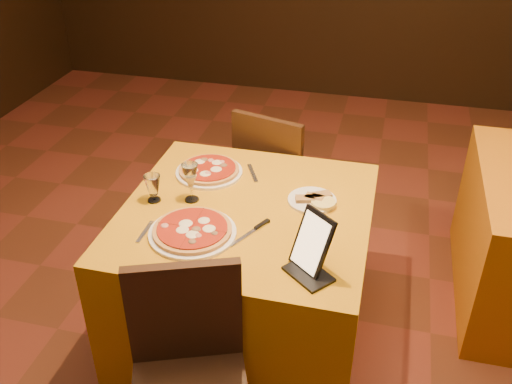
% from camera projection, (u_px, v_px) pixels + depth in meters
% --- Properties ---
extents(floor, '(6.00, 7.00, 0.01)m').
position_uv_depth(floor, '(269.00, 371.00, 2.72)').
color(floor, '#5E2D19').
rests_on(floor, ground).
extents(main_table, '(1.10, 1.10, 0.75)m').
position_uv_depth(main_table, '(247.00, 274.00, 2.75)').
color(main_table, '#C5820C').
rests_on(main_table, floor).
extents(chair_main_far, '(0.52, 0.52, 0.91)m').
position_uv_depth(chair_main_far, '(282.00, 177.00, 3.37)').
color(chair_main_far, black).
rests_on(chair_main_far, floor).
extents(pizza_near, '(0.37, 0.37, 0.03)m').
position_uv_depth(pizza_near, '(192.00, 231.00, 2.38)').
color(pizza_near, white).
rests_on(pizza_near, main_table).
extents(pizza_far, '(0.33, 0.33, 0.03)m').
position_uv_depth(pizza_far, '(209.00, 171.00, 2.81)').
color(pizza_far, white).
rests_on(pizza_far, main_table).
extents(cutlet_dish, '(0.22, 0.22, 0.03)m').
position_uv_depth(cutlet_dish, '(312.00, 199.00, 2.59)').
color(cutlet_dish, white).
rests_on(cutlet_dish, main_table).
extents(wine_glass, '(0.11, 0.11, 0.19)m').
position_uv_depth(wine_glass, '(191.00, 182.00, 2.56)').
color(wine_glass, '#FDEC8F').
rests_on(wine_glass, main_table).
extents(water_glass, '(0.08, 0.08, 0.13)m').
position_uv_depth(water_glass, '(153.00, 188.00, 2.57)').
color(water_glass, white).
rests_on(water_glass, main_table).
extents(tablet, '(0.18, 0.18, 0.23)m').
position_uv_depth(tablet, '(312.00, 242.00, 2.14)').
color(tablet, black).
rests_on(tablet, main_table).
extents(knife, '(0.12, 0.21, 0.01)m').
position_uv_depth(knife, '(249.00, 234.00, 2.38)').
color(knife, silver).
rests_on(knife, main_table).
extents(fork_near, '(0.02, 0.16, 0.01)m').
position_uv_depth(fork_near, '(145.00, 232.00, 2.40)').
color(fork_near, silver).
rests_on(fork_near, main_table).
extents(fork_far, '(0.10, 0.17, 0.01)m').
position_uv_depth(fork_far, '(253.00, 173.00, 2.81)').
color(fork_far, silver).
rests_on(fork_far, main_table).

